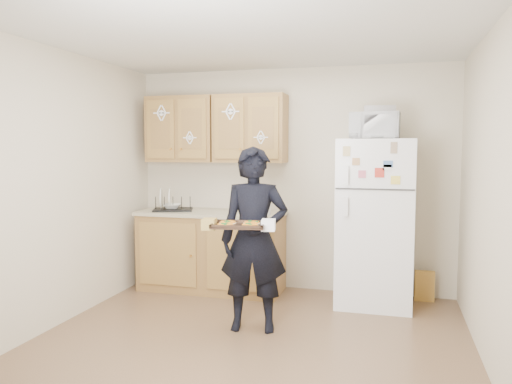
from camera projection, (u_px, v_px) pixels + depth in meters
floor at (247, 347)px, 4.05m from camera, size 3.60×3.60×0.00m
ceiling at (246, 32)px, 3.83m from camera, size 3.60×3.60×0.00m
wall_back at (291, 180)px, 5.67m from camera, size 3.60×0.04×2.50m
wall_front at (132, 229)px, 2.21m from camera, size 3.60×0.04×2.50m
wall_left at (52, 189)px, 4.42m from camera, size 0.04×3.60×2.50m
wall_right at (494, 200)px, 3.47m from camera, size 0.04×3.60×2.50m
refrigerator at (375, 223)px, 5.10m from camera, size 0.75×0.70×1.70m
base_cabinet at (212, 252)px, 5.66m from camera, size 1.60×0.60×0.86m
countertop at (211, 213)px, 5.62m from camera, size 1.64×0.64×0.04m
upper_cab_left at (182, 129)px, 5.77m from camera, size 0.80×0.33×0.75m
upper_cab_right at (250, 129)px, 5.56m from camera, size 0.80×0.33×0.75m
cereal_box at (425, 286)px, 5.25m from camera, size 0.20×0.07×0.32m
person at (254, 239)px, 4.38m from camera, size 0.65×0.48×1.62m
baking_tray at (239, 226)px, 4.09m from camera, size 0.48×0.38×0.04m
pizza_front_left at (225, 225)px, 4.03m from camera, size 0.14×0.14×0.02m
pizza_front_right at (250, 225)px, 4.01m from camera, size 0.14×0.14×0.02m
pizza_back_left at (228, 222)px, 4.17m from camera, size 0.14×0.14×0.02m
pizza_back_right at (252, 223)px, 4.15m from camera, size 0.14×0.14×0.02m
microwave at (375, 126)px, 4.97m from camera, size 0.49×0.35×0.26m
foil_pan at (379, 109)px, 4.97m from camera, size 0.32×0.24×0.06m
dish_rack at (173, 203)px, 5.68m from camera, size 0.52×0.45×0.17m
bowl at (172, 206)px, 5.69m from camera, size 0.27×0.27×0.05m
soap_bottle at (266, 205)px, 5.32m from camera, size 0.10×0.10×0.20m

